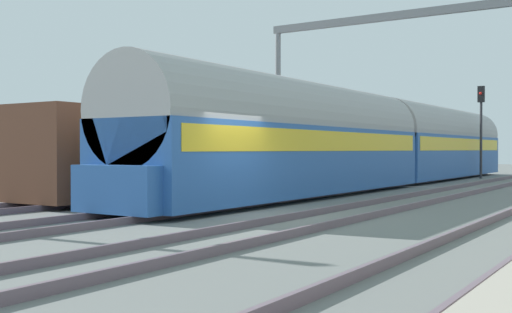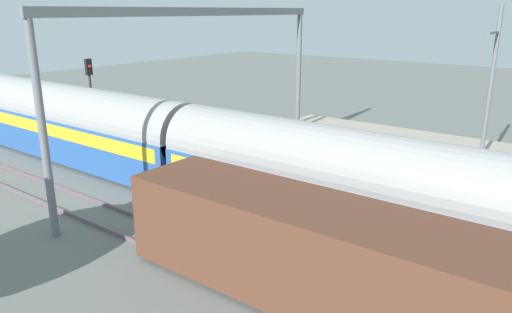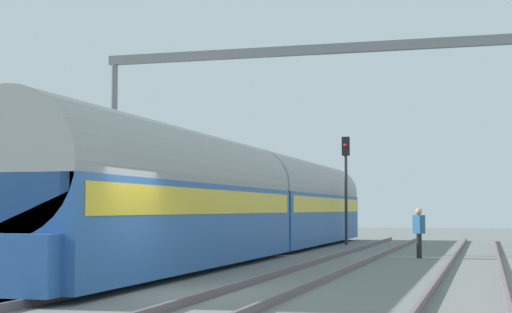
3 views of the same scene
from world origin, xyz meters
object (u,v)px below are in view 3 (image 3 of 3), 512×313
at_px(person_crossing, 419,228).
at_px(railway_signal_far, 346,176).
at_px(freight_car, 15,217).
at_px(passenger_train, 252,202).
at_px(catenary_gantry, 309,97).

relative_size(person_crossing, railway_signal_far, 0.34).
relative_size(freight_car, person_crossing, 7.51).
bearing_deg(passenger_train, railway_signal_far, 78.72).
bearing_deg(passenger_train, person_crossing, -1.63).
distance_m(passenger_train, catenary_gantry, 4.48).
height_order(person_crossing, catenary_gantry, catenary_gantry).
xyz_separation_m(passenger_train, catenary_gantry, (2.00, 0.82, 3.92)).
height_order(railway_signal_far, catenary_gantry, catenary_gantry).
distance_m(passenger_train, freight_car, 10.21).
bearing_deg(railway_signal_far, catenary_gantry, -89.49).
distance_m(freight_car, railway_signal_far, 19.98).
height_order(passenger_train, person_crossing, passenger_train).
bearing_deg(person_crossing, freight_car, -90.13).
xyz_separation_m(passenger_train, railway_signal_far, (1.92, 9.61, 1.32)).
relative_size(freight_car, catenary_gantry, 0.79).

